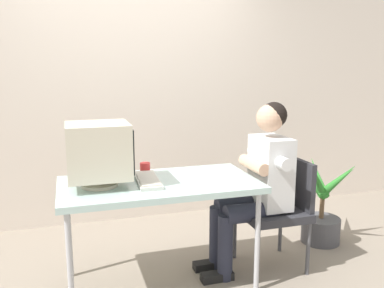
% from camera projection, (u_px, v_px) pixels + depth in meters
% --- Properties ---
extents(ground_plane, '(12.00, 12.00, 0.00)m').
position_uv_depth(ground_plane, '(161.00, 283.00, 2.94)').
color(ground_plane, gray).
extents(wall_back, '(8.00, 0.10, 3.00)m').
position_uv_depth(wall_back, '(157.00, 70.00, 4.05)').
color(wall_back, beige).
rests_on(wall_back, ground_plane).
extents(desk, '(1.35, 0.71, 0.76)m').
position_uv_depth(desk, '(159.00, 189.00, 2.80)').
color(desk, '#B7B7BC').
rests_on(desk, ground_plane).
extents(crt_monitor, '(0.41, 0.37, 0.42)m').
position_uv_depth(crt_monitor, '(99.00, 151.00, 2.65)').
color(crt_monitor, beige).
rests_on(crt_monitor, desk).
extents(keyboard, '(0.17, 0.44, 0.03)m').
position_uv_depth(keyboard, '(148.00, 180.00, 2.78)').
color(keyboard, silver).
rests_on(keyboard, desk).
extents(office_chair, '(0.47, 0.47, 0.84)m').
position_uv_depth(office_chair, '(279.00, 205.00, 3.12)').
color(office_chair, '#4C4C51').
rests_on(office_chair, ground_plane).
extents(person_seated, '(0.68, 0.55, 1.28)m').
position_uv_depth(person_seated, '(258.00, 180.00, 3.03)').
color(person_seated, silver).
rests_on(person_seated, ground_plane).
extents(potted_plant, '(0.61, 0.58, 0.78)m').
position_uv_depth(potted_plant, '(321.00, 213.00, 3.58)').
color(potted_plant, '#4C4C51').
rests_on(potted_plant, ground_plane).
extents(desk_mug, '(0.07, 0.09, 0.08)m').
position_uv_depth(desk_mug, '(145.00, 168.00, 3.00)').
color(desk_mug, red).
rests_on(desk_mug, desk).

